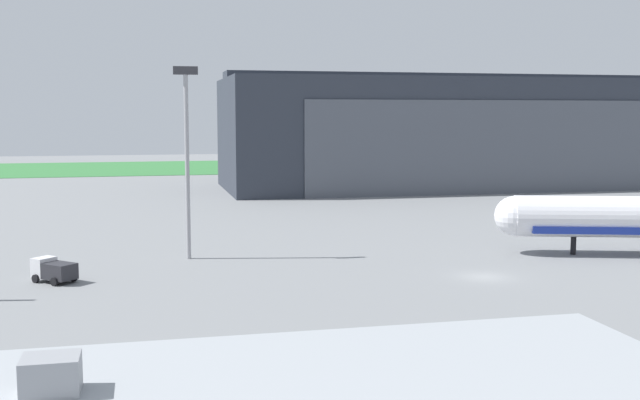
# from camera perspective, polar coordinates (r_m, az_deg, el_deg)

# --- Properties ---
(ground_plane) EXTENTS (440.00, 440.00, 0.00)m
(ground_plane) POSITION_cam_1_polar(r_m,az_deg,el_deg) (70.30, 12.12, -5.61)
(ground_plane) COLOR slate
(grass_field_strip) EXTENTS (440.00, 56.00, 0.08)m
(grass_field_strip) POSITION_cam_1_polar(r_m,az_deg,el_deg) (215.13, -5.08, 2.51)
(grass_field_strip) COLOR #33743A
(grass_field_strip) RESTS_ON ground_plane
(maintenance_hangar) EXTENTS (97.42, 32.72, 22.42)m
(maintenance_hangar) POSITION_cam_1_polar(r_m,az_deg,el_deg) (157.97, 10.91, 4.93)
(maintenance_hangar) COLOR #2D333D
(maintenance_hangar) RESTS_ON ground_plane
(pushback_tractor) EXTENTS (4.14, 4.08, 2.05)m
(pushback_tractor) POSITION_cam_1_polar(r_m,az_deg,el_deg) (70.34, -19.17, -4.92)
(pushback_tractor) COLOR silver
(pushback_tractor) RESTS_ON ground_plane
(apron_light_mast) EXTENTS (2.40, 0.50, 19.10)m
(apron_light_mast) POSITION_cam_1_polar(r_m,az_deg,el_deg) (77.18, -9.85, 3.88)
(apron_light_mast) COLOR #99999E
(apron_light_mast) RESTS_ON ground_plane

